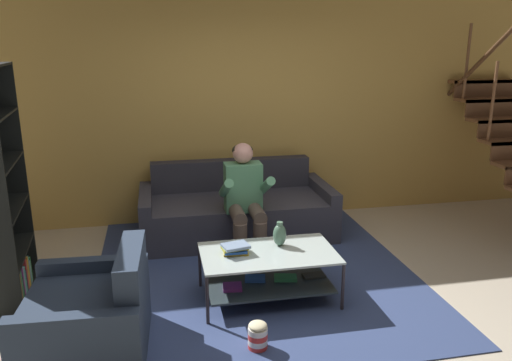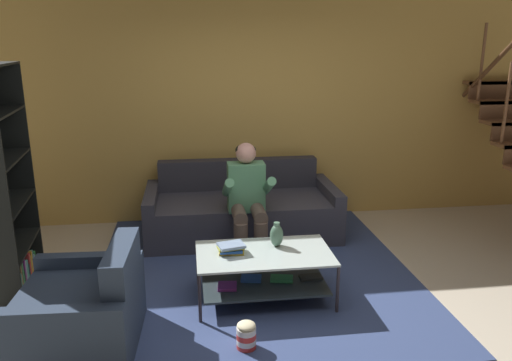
{
  "view_description": "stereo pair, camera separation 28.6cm",
  "coord_description": "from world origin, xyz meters",
  "px_view_note": "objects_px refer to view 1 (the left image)",
  "views": [
    {
      "loc": [
        -0.91,
        -3.54,
        2.16
      ],
      "look_at": [
        -0.02,
        0.85,
        0.91
      ],
      "focal_mm": 35.0,
      "sensor_mm": 36.0,
      "label": 1
    },
    {
      "loc": [
        -0.63,
        -3.59,
        2.16
      ],
      "look_at": [
        -0.02,
        0.85,
        0.91
      ],
      "focal_mm": 35.0,
      "sensor_mm": 36.0,
      "label": 2
    }
  ],
  "objects_px": {
    "vase": "(280,234)",
    "book_stack": "(235,249)",
    "armchair": "(91,318)",
    "popcorn_tub": "(258,336)",
    "coffee_table": "(268,268)",
    "couch": "(236,212)",
    "person_seated_center": "(245,196)"
  },
  "relations": [
    {
      "from": "vase",
      "to": "book_stack",
      "type": "distance_m",
      "value": 0.42
    },
    {
      "from": "armchair",
      "to": "popcorn_tub",
      "type": "xyz_separation_m",
      "value": [
        1.16,
        -0.19,
        -0.17
      ]
    },
    {
      "from": "coffee_table",
      "to": "vase",
      "type": "height_order",
      "value": "vase"
    },
    {
      "from": "armchair",
      "to": "couch",
      "type": "bearing_deg",
      "value": 56.21
    },
    {
      "from": "couch",
      "to": "armchair",
      "type": "height_order",
      "value": "couch"
    },
    {
      "from": "book_stack",
      "to": "coffee_table",
      "type": "bearing_deg",
      "value": -5.15
    },
    {
      "from": "person_seated_center",
      "to": "popcorn_tub",
      "type": "height_order",
      "value": "person_seated_center"
    },
    {
      "from": "couch",
      "to": "popcorn_tub",
      "type": "relative_size",
      "value": 10.01
    },
    {
      "from": "book_stack",
      "to": "vase",
      "type": "bearing_deg",
      "value": 13.19
    },
    {
      "from": "couch",
      "to": "armchair",
      "type": "relative_size",
      "value": 2.19
    },
    {
      "from": "coffee_table",
      "to": "popcorn_tub",
      "type": "height_order",
      "value": "coffee_table"
    },
    {
      "from": "couch",
      "to": "book_stack",
      "type": "distance_m",
      "value": 1.55
    },
    {
      "from": "armchair",
      "to": "coffee_table",
      "type": "bearing_deg",
      "value": 20.32
    },
    {
      "from": "book_stack",
      "to": "armchair",
      "type": "bearing_deg",
      "value": -154.12
    },
    {
      "from": "vase",
      "to": "popcorn_tub",
      "type": "relative_size",
      "value": 1.02
    },
    {
      "from": "couch",
      "to": "popcorn_tub",
      "type": "bearing_deg",
      "value": -95.36
    },
    {
      "from": "popcorn_tub",
      "to": "couch",
      "type": "bearing_deg",
      "value": 84.64
    },
    {
      "from": "person_seated_center",
      "to": "popcorn_tub",
      "type": "distance_m",
      "value": 1.77
    },
    {
      "from": "person_seated_center",
      "to": "vase",
      "type": "distance_m",
      "value": 0.86
    },
    {
      "from": "person_seated_center",
      "to": "armchair",
      "type": "distance_m",
      "value": 2.05
    },
    {
      "from": "couch",
      "to": "person_seated_center",
      "type": "xyz_separation_m",
      "value": [
        0.0,
        -0.58,
        0.37
      ]
    },
    {
      "from": "person_seated_center",
      "to": "popcorn_tub",
      "type": "xyz_separation_m",
      "value": [
        -0.21,
        -1.67,
        -0.54
      ]
    },
    {
      "from": "coffee_table",
      "to": "book_stack",
      "type": "distance_m",
      "value": 0.34
    },
    {
      "from": "person_seated_center",
      "to": "book_stack",
      "type": "xyz_separation_m",
      "value": [
        -0.25,
        -0.93,
        -0.17
      ]
    },
    {
      "from": "person_seated_center",
      "to": "book_stack",
      "type": "bearing_deg",
      "value": -105.16
    },
    {
      "from": "couch",
      "to": "vase",
      "type": "bearing_deg",
      "value": -83.73
    },
    {
      "from": "vase",
      "to": "popcorn_tub",
      "type": "distance_m",
      "value": 1.01
    },
    {
      "from": "book_stack",
      "to": "popcorn_tub",
      "type": "distance_m",
      "value": 0.83
    },
    {
      "from": "book_stack",
      "to": "popcorn_tub",
      "type": "xyz_separation_m",
      "value": [
        0.04,
        -0.74,
        -0.37
      ]
    },
    {
      "from": "couch",
      "to": "person_seated_center",
      "type": "relative_size",
      "value": 1.84
    },
    {
      "from": "person_seated_center",
      "to": "coffee_table",
      "type": "relative_size",
      "value": 1.02
    },
    {
      "from": "couch",
      "to": "book_stack",
      "type": "relative_size",
      "value": 8.74
    }
  ]
}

